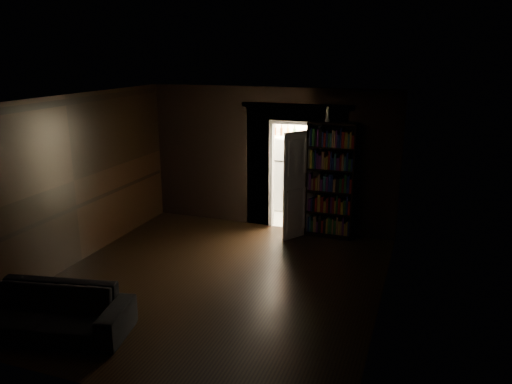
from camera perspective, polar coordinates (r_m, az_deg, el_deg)
ground at (r=7.91m, az=-4.71°, el=-10.16°), size 5.50×5.50×0.00m
room_walls at (r=8.29m, az=-1.99°, el=3.46°), size 5.02×5.61×2.84m
kitchen_alcove at (r=10.86m, az=6.01°, el=3.81°), size 2.20×1.80×2.60m
sofa at (r=6.94m, az=-22.63°, el=-11.77°), size 2.15×1.25×0.78m
bookshelf at (r=9.51m, az=8.53°, el=1.30°), size 0.96×0.60×2.20m
refrigerator at (r=11.24m, az=3.18°, el=2.28°), size 0.91×0.87×1.65m
door at (r=9.43m, az=5.19°, el=0.82°), size 0.51×0.74×2.05m
figurine at (r=9.36m, az=8.16°, el=8.82°), size 0.11×0.11×0.28m
bottles at (r=11.08m, az=3.29°, el=7.06°), size 0.60×0.18×0.24m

